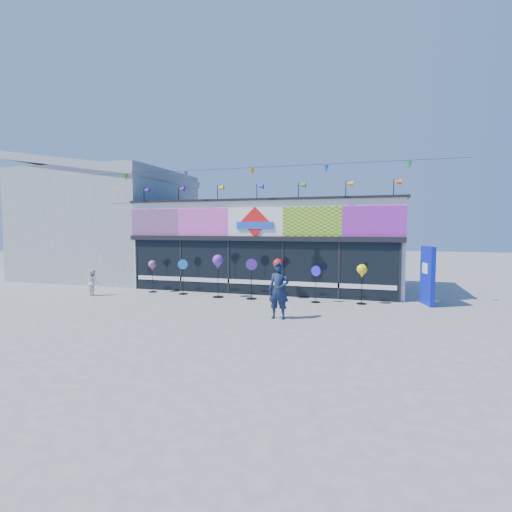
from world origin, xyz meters
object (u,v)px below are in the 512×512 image
at_px(spinner_0, 152,267).
at_px(spinner_5, 316,283).
at_px(adult_man, 279,290).
at_px(child, 93,283).
at_px(blue_sign, 427,276).
at_px(spinner_2, 218,263).
at_px(spinner_6, 362,272).
at_px(spinner_4, 278,267).
at_px(spinner_1, 183,276).
at_px(spinner_3, 252,278).

bearing_deg(spinner_0, spinner_5, -2.55).
xyz_separation_m(adult_man, child, (-8.54, 1.91, -0.35)).
xyz_separation_m(spinner_0, adult_man, (6.60, -3.41, -0.24)).
xyz_separation_m(blue_sign, spinner_2, (-8.01, -0.80, 0.31)).
xyz_separation_m(spinner_2, spinner_6, (5.69, 0.25, -0.21)).
height_order(spinner_4, child, spinner_4).
distance_m(spinner_6, child, 11.02).
distance_m(spinner_0, spinner_5, 7.31).
xyz_separation_m(spinner_1, spinner_6, (7.42, -0.02, 0.41)).
relative_size(spinner_2, spinner_4, 1.09).
relative_size(spinner_3, spinner_5, 1.15).
xyz_separation_m(spinner_1, spinner_2, (1.73, -0.27, 0.61)).
relative_size(spinner_4, spinner_5, 1.15).
relative_size(blue_sign, adult_man, 1.21).
distance_m(spinner_4, adult_man, 3.58).
bearing_deg(spinner_2, spinner_6, 2.48).
bearing_deg(blue_sign, spinner_1, 168.94).
bearing_deg(spinner_0, spinner_6, -0.83).
xyz_separation_m(spinner_1, adult_man, (5.05, -3.30, 0.10)).
bearing_deg(spinner_2, spinner_0, 173.46).
height_order(spinner_1, spinner_3, spinner_3).
bearing_deg(spinner_1, spinner_3, -4.43).
bearing_deg(adult_man, spinner_2, 139.07).
height_order(spinner_6, child, spinner_6).
distance_m(spinner_0, child, 2.53).
height_order(spinner_2, spinner_4, spinner_2).
height_order(spinner_5, spinner_6, spinner_6).
bearing_deg(spinner_1, child, -158.34).
bearing_deg(spinner_4, spinner_1, -177.95).
height_order(spinner_1, spinner_6, same).
relative_size(blue_sign, child, 1.99).
relative_size(spinner_3, spinner_6, 1.08).
height_order(spinner_1, adult_man, adult_man).
bearing_deg(spinner_4, spinner_6, -3.00).
distance_m(spinner_1, spinner_2, 1.86).
relative_size(spinner_4, spinner_6, 1.08).
relative_size(adult_man, child, 1.64).
bearing_deg(spinner_3, spinner_5, 0.68).
xyz_separation_m(blue_sign, adult_man, (-4.70, -3.83, -0.20)).
bearing_deg(blue_sign, spinner_5, 176.35).
bearing_deg(spinner_2, spinner_5, 0.75).
xyz_separation_m(spinner_5, child, (-9.24, -1.17, -0.20)).
bearing_deg(adult_man, spinner_6, 55.59).
bearing_deg(spinner_5, spinner_6, 6.56).
height_order(spinner_3, spinner_4, spinner_3).
distance_m(spinner_6, adult_man, 4.06).
height_order(spinner_5, adult_man, adult_man).
xyz_separation_m(spinner_3, spinner_4, (0.99, 0.39, 0.44)).
bearing_deg(spinner_3, spinner_0, 175.70).
height_order(spinner_2, child, spinner_2).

